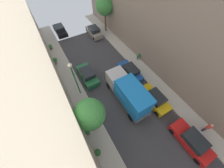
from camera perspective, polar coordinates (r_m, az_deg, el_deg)
ground at (r=16.00m, az=5.77°, el=-6.10°), size 32.00×32.00×0.00m
sidewalk_left at (r=15.01m, az=-10.74°, el=-14.33°), size 2.00×44.00×0.15m
sidewalk_right at (r=18.24m, az=18.91°, el=1.26°), size 2.00×44.00×0.15m
building_right at (r=16.70m, az=37.51°, el=23.04°), size 6.00×44.00×15.52m
parked_car_left_2 at (r=17.45m, az=-11.18°, el=4.15°), size 1.78×4.20×1.57m
parked_car_left_3 at (r=27.57m, az=-22.84°, el=21.94°), size 1.78×4.20×1.57m
parked_car_right_1 at (r=15.50m, az=32.77°, el=-21.02°), size 1.78×4.20×1.57m
parked_car_right_2 at (r=15.84m, az=18.88°, el=-6.45°), size 1.78×4.20×1.57m
parked_car_right_3 at (r=17.69m, az=8.28°, el=5.67°), size 1.78×4.20×1.57m
parked_car_right_4 at (r=25.52m, az=-8.23°, el=22.82°), size 1.78×4.20×1.57m
delivery_truck at (r=14.28m, az=7.48°, el=-4.05°), size 2.26×6.60×3.38m
pedestrian at (r=16.49m, az=37.80°, el=-15.56°), size 0.40×0.36×1.72m
street_tree_0 at (r=10.75m, az=-10.18°, el=-13.46°), size 2.69×2.69×5.26m
street_tree_1 at (r=24.80m, az=-3.35°, el=32.27°), size 3.07×3.07×6.00m
potted_plant_0 at (r=20.93m, az=-24.72°, el=9.92°), size 0.64×0.64×1.02m
potted_plant_1 at (r=13.87m, az=-11.17°, el=-20.80°), size 0.56×0.56×0.90m
potted_plant_2 at (r=13.42m, az=-6.62°, el=-28.87°), size 0.61×0.61×0.84m
potted_plant_3 at (r=20.25m, az=11.99°, el=12.35°), size 0.52×0.52×0.91m
potted_plant_4 at (r=15.05m, az=-15.27°, el=-11.04°), size 0.49×0.49×0.79m
potted_plant_5 at (r=24.03m, az=-26.46°, el=15.16°), size 0.57×0.57×0.88m
lamp_post at (r=13.88m, az=-17.17°, el=3.73°), size 0.44×0.44×5.24m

